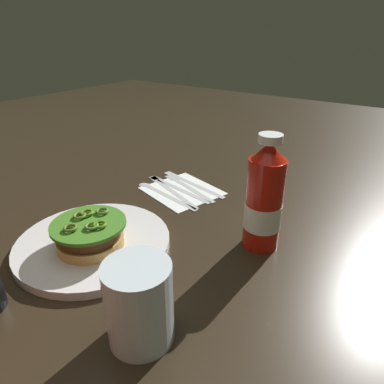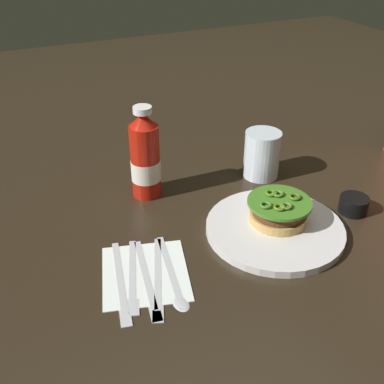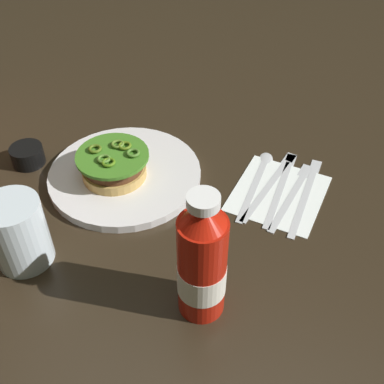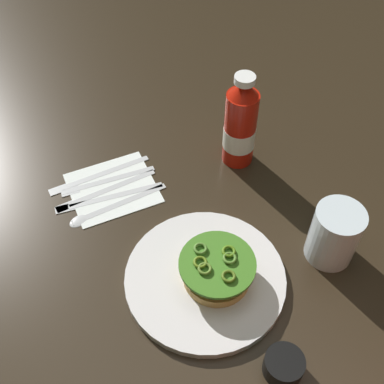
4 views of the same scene
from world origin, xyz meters
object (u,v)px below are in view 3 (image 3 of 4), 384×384
condiment_cup (27,155)px  spoon_utensil (259,174)px  steak_knife (282,182)px  napkin (278,193)px  fork_utensil (295,189)px  dinner_plate (125,175)px  ketchup_bottle (202,264)px  table_knife (273,179)px  burger_sandwich (114,164)px  water_glass (18,233)px  butter_knife (307,190)px

condiment_cup → spoon_utensil: 0.42m
steak_knife → napkin: bearing=169.2°
condiment_cup → fork_utensil: bearing=-89.3°
dinner_plate → condiment_cup: size_ratio=4.52×
condiment_cup → steak_knife: size_ratio=0.29×
ketchup_bottle → condiment_cup: ketchup_bottle is taller
steak_knife → table_knife: size_ratio=1.02×
burger_sandwich → water_glass: size_ratio=1.13×
water_glass → condiment_cup: size_ratio=1.85×
water_glass → fork_utensil: size_ratio=0.60×
fork_utensil → table_knife: (0.02, 0.04, 0.00)m
dinner_plate → water_glass: 0.23m
napkin → steak_knife: (0.03, -0.00, 0.00)m
dinner_plate → steak_knife: size_ratio=1.32×
condiment_cup → burger_sandwich: bearing=-97.5°
ketchup_bottle → fork_utensil: (0.26, -0.12, -0.08)m
dinner_plate → table_knife: bearing=-82.2°
spoon_utensil → burger_sandwich: bearing=103.3°
water_glass → napkin: 0.43m
dinner_plate → napkin: size_ratio=1.66×
ketchup_bottle → butter_knife: 0.31m
condiment_cup → butter_knife: condiment_cup is taller
burger_sandwich → napkin: (0.02, -0.29, -0.04)m
ketchup_bottle → spoon_utensil: 0.30m
burger_sandwich → steak_knife: size_ratio=0.61×
water_glass → condiment_cup: bearing=23.3°
steak_knife → dinner_plate: bearing=96.3°
burger_sandwich → ketchup_bottle: bearing=-140.1°
ketchup_bottle → napkin: bearing=-21.4°
burger_sandwich → table_knife: burger_sandwich is taller
butter_knife → burger_sandwich: bearing=95.3°
water_glass → napkin: size_ratio=0.68×
steak_knife → fork_utensil: bearing=-121.4°
condiment_cup → spoon_utensil: condiment_cup is taller
table_knife → napkin: bearing=-159.3°
napkin → table_knife: table_knife is taller
dinner_plate → water_glass: size_ratio=2.45×
dinner_plate → condiment_cup: condiment_cup is taller
ketchup_bottle → table_knife: (0.28, -0.08, -0.08)m
condiment_cup → napkin: size_ratio=0.37×
water_glass → napkin: water_glass is taller
condiment_cup → fork_utensil: 0.49m
butter_knife → steak_knife: 0.04m
steak_knife → table_knife: (0.00, 0.02, 0.00)m
steak_knife → condiment_cup: bearing=92.5°
butter_knife → spoon_utensil: 0.09m
ketchup_bottle → condiment_cup: 0.45m
butter_knife → spoon_utensil: (0.03, 0.09, 0.00)m
fork_utensil → spoon_utensil: bearing=65.2°
ketchup_bottle → butter_knife: size_ratio=0.99×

